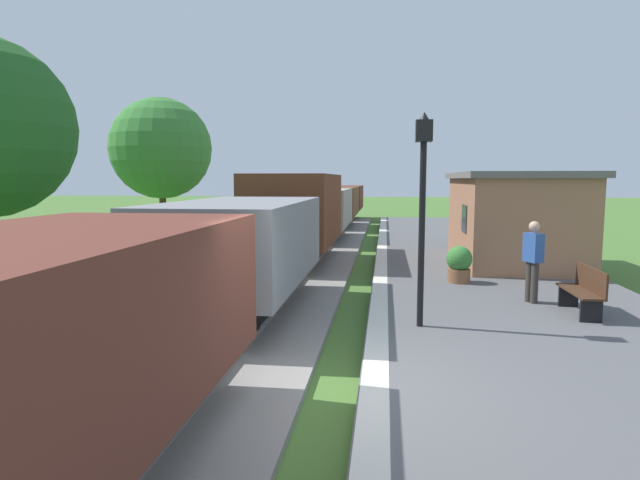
% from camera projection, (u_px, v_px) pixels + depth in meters
% --- Properties ---
extents(ground_plane, '(160.00, 160.00, 0.00)m').
position_uv_depth(ground_plane, '(342.00, 408.00, 6.53)').
color(ground_plane, '#47702D').
extents(platform_slab, '(6.00, 60.00, 0.25)m').
position_uv_depth(platform_slab, '(616.00, 412.00, 6.12)').
color(platform_slab, '#565659').
rests_on(platform_slab, ground).
extents(platform_edge_stripe, '(0.36, 60.00, 0.01)m').
position_uv_depth(platform_edge_stripe, '(375.00, 390.00, 6.45)').
color(platform_edge_stripe, silver).
rests_on(platform_edge_stripe, platform_slab).
extents(track_ballast, '(3.80, 60.00, 0.12)m').
position_uv_depth(track_ballast, '(158.00, 393.00, 6.82)').
color(track_ballast, gray).
rests_on(track_ballast, ground).
extents(rail_near, '(0.07, 60.00, 0.14)m').
position_uv_depth(rail_near, '(211.00, 386.00, 6.71)').
color(rail_near, slate).
rests_on(rail_near, track_ballast).
extents(rail_far, '(0.07, 60.00, 0.14)m').
position_uv_depth(rail_far, '(105.00, 381.00, 6.89)').
color(rail_far, slate).
rests_on(rail_far, track_ballast).
extents(freight_train, '(2.50, 39.20, 2.72)m').
position_uv_depth(freight_train, '(310.00, 215.00, 20.32)').
color(freight_train, brown).
rests_on(freight_train, rail_near).
extents(station_hut, '(3.50, 5.80, 2.78)m').
position_uv_depth(station_hut, '(513.00, 217.00, 16.21)').
color(station_hut, '#9E6B4C').
rests_on(station_hut, platform_slab).
extents(bench_near_hut, '(0.42, 1.50, 0.91)m').
position_uv_depth(bench_near_hut, '(584.00, 290.00, 10.03)').
color(bench_near_hut, '#422819').
rests_on(bench_near_hut, platform_slab).
extents(bench_down_platform, '(0.42, 1.50, 0.91)m').
position_uv_depth(bench_down_platform, '(483.00, 234.00, 20.39)').
color(bench_down_platform, '#422819').
rests_on(bench_down_platform, platform_slab).
extents(person_waiting, '(0.38, 0.45, 1.71)m').
position_uv_depth(person_waiting, '(533.00, 258.00, 10.94)').
color(person_waiting, '#38332D').
rests_on(person_waiting, platform_slab).
extents(potted_planter, '(0.64, 0.64, 0.92)m').
position_uv_depth(potted_planter, '(459.00, 264.00, 13.15)').
color(potted_planter, brown).
rests_on(potted_planter, platform_slab).
extents(lamp_post_near, '(0.28, 0.28, 3.70)m').
position_uv_depth(lamp_post_near, '(423.00, 180.00, 8.97)').
color(lamp_post_near, black).
rests_on(lamp_post_near, platform_slab).
extents(tree_trackside_far, '(4.14, 4.14, 6.16)m').
position_uv_depth(tree_trackside_far, '(161.00, 149.00, 21.74)').
color(tree_trackside_far, '#4C3823').
rests_on(tree_trackside_far, ground).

